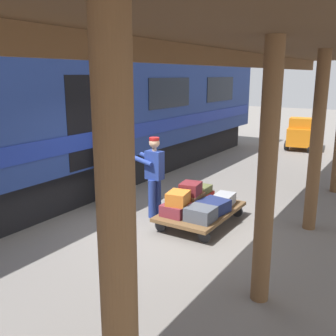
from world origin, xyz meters
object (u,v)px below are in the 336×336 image
at_px(suitcase_olive_duffel, 200,189).
at_px(porter_by_door, 107,167).
at_px(suitcase_slate_roller, 201,214).
at_px(suitcase_burgundy_valise, 176,209).
at_px(porter_in_overalls, 154,174).
at_px(suitcase_orange_carryall, 178,198).
at_px(suitcase_brown_leather, 190,200).
at_px(suitcase_navy_fabric, 213,206).
at_px(suitcase_gray_aluminum, 224,199).
at_px(baggage_tug, 302,134).
at_px(suitcase_maroon_trunk, 191,188).
at_px(train_car, 39,114).
at_px(suitcase_red_plastic, 201,196).
at_px(luggage_cart, 201,212).

distance_m(suitcase_olive_duffel, porter_by_door, 2.15).
xyz_separation_m(suitcase_slate_roller, porter_by_door, (2.56, -0.34, 0.49)).
bearing_deg(suitcase_burgundy_valise, suitcase_slate_roller, 180.00).
distance_m(suitcase_slate_roller, porter_in_overalls, 1.47).
height_order(suitcase_burgundy_valise, suitcase_orange_carryall, suitcase_orange_carryall).
relative_size(suitcase_brown_leather, porter_in_overalls, 0.31).
bearing_deg(suitcase_navy_fabric, suitcase_orange_carryall, 46.11).
xyz_separation_m(suitcase_gray_aluminum, suitcase_olive_duffel, (0.56, 0.02, 0.15)).
bearing_deg(suitcase_orange_carryall, baggage_tug, -89.87).
xyz_separation_m(suitcase_maroon_trunk, porter_by_door, (2.06, 0.16, 0.21)).
height_order(train_car, suitcase_gray_aluminum, train_car).
relative_size(suitcase_olive_duffel, baggage_tug, 0.23).
height_order(suitcase_navy_fabric, suitcase_slate_roller, suitcase_slate_roller).
relative_size(suitcase_brown_leather, suitcase_slate_roller, 1.05).
distance_m(suitcase_burgundy_valise, porter_by_door, 2.12).
bearing_deg(baggage_tug, suitcase_olive_duffel, 89.73).
xyz_separation_m(suitcase_burgundy_valise, porter_by_door, (2.03, -0.34, 0.51)).
height_order(suitcase_brown_leather, suitcase_gray_aluminum, suitcase_brown_leather).
height_order(suitcase_navy_fabric, suitcase_orange_carryall, suitcase_orange_carryall).
distance_m(train_car, suitcase_gray_aluminum, 4.74).
bearing_deg(suitcase_red_plastic, suitcase_burgundy_valise, 90.00).
height_order(suitcase_olive_duffel, suitcase_orange_carryall, suitcase_orange_carryall).
distance_m(porter_in_overalls, baggage_tug, 9.47).
height_order(suitcase_burgundy_valise, suitcase_olive_duffel, suitcase_olive_duffel).
height_order(suitcase_orange_carryall, baggage_tug, baggage_tug).
relative_size(suitcase_red_plastic, baggage_tug, 0.25).
xyz_separation_m(suitcase_red_plastic, porter_by_door, (2.03, 0.71, 0.53)).
bearing_deg(suitcase_gray_aluminum, suitcase_orange_carryall, 64.56).
bearing_deg(porter_in_overalls, baggage_tug, -94.89).
bearing_deg(suitcase_brown_leather, porter_in_overalls, 9.36).
bearing_deg(suitcase_olive_duffel, suitcase_gray_aluminum, -177.67).
bearing_deg(porter_in_overalls, train_car, 7.20).
bearing_deg(porter_by_door, luggage_cart, -175.39).
relative_size(luggage_cart, porter_in_overalls, 1.13).
xyz_separation_m(suitcase_slate_roller, suitcase_maroon_trunk, (0.50, -0.50, 0.28)).
relative_size(train_car, suitcase_slate_roller, 38.54).
bearing_deg(suitcase_navy_fabric, suitcase_slate_roller, 90.00).
height_order(suitcase_red_plastic, suitcase_olive_duffel, suitcase_olive_duffel).
xyz_separation_m(suitcase_red_plastic, suitcase_maroon_trunk, (-0.03, 0.55, 0.32)).
relative_size(train_car, luggage_cart, 10.14).
distance_m(suitcase_red_plastic, suitcase_burgundy_valise, 1.06).
bearing_deg(suitcase_orange_carryall, train_car, -0.12).
xyz_separation_m(suitcase_navy_fabric, suitcase_maroon_trunk, (0.50, 0.02, 0.29)).
relative_size(train_car, suitcase_gray_aluminum, 39.38).
bearing_deg(suitcase_slate_roller, suitcase_navy_fabric, -90.00).
bearing_deg(suitcase_burgundy_valise, suitcase_navy_fabric, -135.17).
bearing_deg(train_car, suitcase_maroon_trunk, -172.77).
relative_size(suitcase_burgundy_valise, porter_in_overalls, 0.30).
bearing_deg(suitcase_burgundy_valise, baggage_tug, -90.07).
bearing_deg(train_car, baggage_tug, -111.20).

